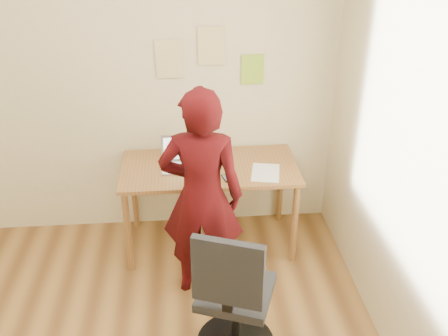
{
  "coord_description": "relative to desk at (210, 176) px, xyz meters",
  "views": [
    {
      "loc": [
        0.49,
        -2.12,
        2.59
      ],
      "look_at": [
        0.75,
        0.95,
        0.95
      ],
      "focal_mm": 40.0,
      "sensor_mm": 36.0,
      "label": 1
    }
  ],
  "objects": [
    {
      "name": "office_chair",
      "position": [
        0.07,
        -1.2,
        -0.23
      ],
      "size": [
        0.56,
        0.57,
        0.99
      ],
      "rotation": [
        0.0,
        0.0,
        -0.36
      ],
      "color": "black",
      "rests_on": "ground"
    },
    {
      "name": "wall_note_right",
      "position": [
        0.38,
        0.36,
        0.76
      ],
      "size": [
        0.18,
        0.0,
        0.24
      ],
      "primitive_type": "cube",
      "color": "#8EBF2B",
      "rests_on": "room"
    },
    {
      "name": "wall_note_mid",
      "position": [
        0.05,
        0.36,
        0.96
      ],
      "size": [
        0.21,
        0.0,
        0.3
      ],
      "primitive_type": "cube",
      "color": "#D8C181",
      "rests_on": "room"
    },
    {
      "name": "paper_sheet",
      "position": [
        0.43,
        -0.14,
        0.09
      ],
      "size": [
        0.27,
        0.34,
        0.0
      ],
      "primitive_type": "cube",
      "rotation": [
        0.0,
        0.0,
        -0.2
      ],
      "color": "white",
      "rests_on": "desk"
    },
    {
      "name": "wall_note_left",
      "position": [
        -0.28,
        0.36,
        0.86
      ],
      "size": [
        0.21,
        0.0,
        0.3
      ],
      "primitive_type": "cube",
      "color": "#D8C181",
      "rests_on": "room"
    },
    {
      "name": "person",
      "position": [
        -0.09,
        -0.56,
        0.15
      ],
      "size": [
        0.63,
        0.46,
        1.6
      ],
      "primitive_type": "imported",
      "rotation": [
        0.0,
        0.0,
        3.0
      ],
      "color": "#3B080A",
      "rests_on": "ground"
    },
    {
      "name": "desk",
      "position": [
        0.0,
        0.0,
        0.0
      ],
      "size": [
        1.4,
        0.7,
        0.74
      ],
      "color": "#925E32",
      "rests_on": "ground"
    },
    {
      "name": "phone",
      "position": [
        0.12,
        -0.21,
        0.09
      ],
      "size": [
        0.09,
        0.13,
        0.01
      ],
      "rotation": [
        0.0,
        0.0,
        0.26
      ],
      "color": "black",
      "rests_on": "desk"
    },
    {
      "name": "laptop",
      "position": [
        -0.22,
        0.03,
        0.14
      ],
      "size": [
        0.31,
        0.28,
        0.22
      ],
      "rotation": [
        0.0,
        0.0,
        0.02
      ],
      "color": "#B1B1B9",
      "rests_on": "desk"
    },
    {
      "name": "room",
      "position": [
        -0.67,
        -1.38,
        0.7
      ],
      "size": [
        3.58,
        3.58,
        2.78
      ],
      "color": "brown",
      "rests_on": "ground"
    }
  ]
}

